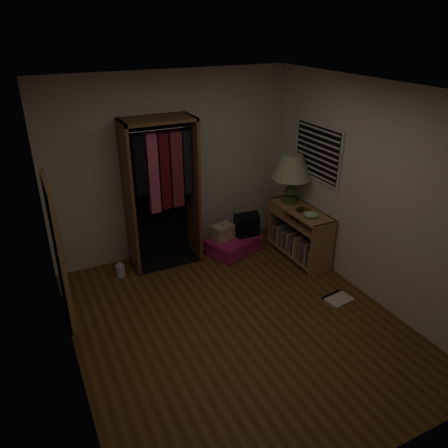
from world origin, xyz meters
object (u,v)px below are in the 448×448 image
(pink_suitcase, at_px, (233,245))
(black_bag, at_px, (247,223))
(train_case, at_px, (223,232))
(floor_mirror, at_px, (59,253))
(console_bookshelf, at_px, (298,231))
(table_lamp, at_px, (292,168))
(open_wardrobe, at_px, (164,180))
(white_jug, at_px, (120,270))

(pink_suitcase, distance_m, black_bag, 0.38)
(train_case, relative_size, black_bag, 0.97)
(pink_suitcase, xyz_separation_m, black_bag, (0.23, 0.01, 0.30))
(floor_mirror, relative_size, black_bag, 4.61)
(console_bookshelf, distance_m, train_case, 1.09)
(console_bookshelf, xyz_separation_m, train_case, (-0.94, 0.55, -0.06))
(floor_mirror, relative_size, table_lamp, 2.40)
(pink_suitcase, xyz_separation_m, train_case, (-0.15, 0.06, 0.22))
(open_wardrobe, xyz_separation_m, train_case, (0.79, -0.17, -0.87))
(floor_mirror, xyz_separation_m, train_case, (2.30, 0.60, -0.51))
(floor_mirror, distance_m, pink_suitcase, 2.61)
(open_wardrobe, relative_size, black_bag, 5.56)
(console_bookshelf, bearing_deg, train_case, 149.63)
(open_wardrobe, bearing_deg, floor_mirror, -152.95)
(console_bookshelf, bearing_deg, open_wardrobe, 157.34)
(train_case, height_order, table_lamp, table_lamp)
(train_case, height_order, white_jug, train_case)
(floor_mirror, bearing_deg, black_bag, 11.58)
(open_wardrobe, bearing_deg, console_bookshelf, -22.66)
(pink_suitcase, distance_m, table_lamp, 1.42)
(black_bag, height_order, white_jug, black_bag)
(floor_mirror, bearing_deg, open_wardrobe, 27.05)
(console_bookshelf, distance_m, white_jug, 2.56)
(floor_mirror, relative_size, white_jug, 8.16)
(console_bookshelf, distance_m, pink_suitcase, 0.97)
(floor_mirror, height_order, train_case, floor_mirror)
(black_bag, height_order, table_lamp, table_lamp)
(black_bag, bearing_deg, train_case, 176.29)
(pink_suitcase, height_order, black_bag, black_bag)
(console_bookshelf, bearing_deg, white_jug, 167.41)
(open_wardrobe, distance_m, train_case, 1.19)
(floor_mirror, relative_size, train_case, 4.73)
(open_wardrobe, xyz_separation_m, white_jug, (-0.75, -0.17, -1.11))
(pink_suitcase, height_order, train_case, train_case)
(table_lamp, bearing_deg, white_jug, 173.03)
(pink_suitcase, bearing_deg, table_lamp, -36.19)
(console_bookshelf, xyz_separation_m, floor_mirror, (-3.24, -0.05, 0.46))
(open_wardrobe, distance_m, table_lamp, 1.80)
(train_case, bearing_deg, white_jug, 165.59)
(open_wardrobe, xyz_separation_m, black_bag, (1.16, -0.22, -0.79))
(floor_mirror, bearing_deg, table_lamp, 5.22)
(open_wardrobe, height_order, train_case, open_wardrobe)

